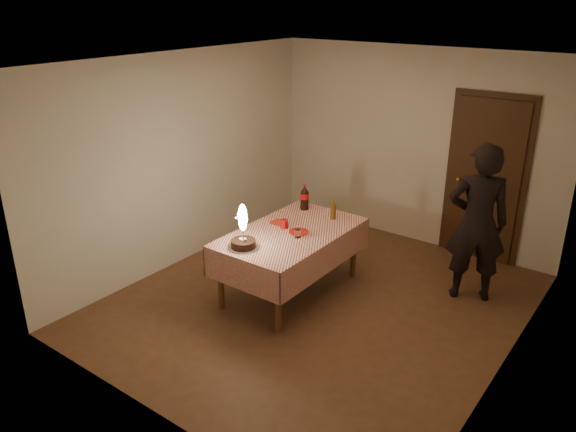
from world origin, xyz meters
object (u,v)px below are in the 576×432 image
object	(u,v)px
clear_cup	(298,233)
photographer	(477,223)
amber_bottle_right	(333,209)
cola_bottle	(305,197)
red_plate	(299,232)
birthday_cake	(243,236)
dining_table	(291,240)
red_cup	(285,224)

from	to	relation	value
clear_cup	photographer	world-z (taller)	photographer
amber_bottle_right	photographer	world-z (taller)	photographer
cola_bottle	red_plate	bearing A→B (deg)	-60.23
birthday_cake	red_plate	world-z (taller)	birthday_cake
dining_table	amber_bottle_right	distance (m)	0.66
birthday_cake	amber_bottle_right	bearing A→B (deg)	75.31
birthday_cake	red_plate	bearing A→B (deg)	71.51
red_cup	amber_bottle_right	world-z (taller)	amber_bottle_right
photographer	birthday_cake	bearing A→B (deg)	-136.38
photographer	red_plate	bearing A→B (deg)	-146.28
birthday_cake	amber_bottle_right	distance (m)	1.27
clear_cup	dining_table	bearing A→B (deg)	151.55
clear_cup	photographer	size ratio (longest dim) A/B	0.05
birthday_cake	red_cup	distance (m)	0.67
red_cup	amber_bottle_right	bearing A→B (deg)	62.85
red_plate	photographer	distance (m)	1.93
red_cup	birthday_cake	bearing A→B (deg)	-92.89
red_plate	clear_cup	size ratio (longest dim) A/B	2.44
birthday_cake	red_plate	distance (m)	0.72
red_cup	cola_bottle	size ratio (longest dim) A/B	0.31
amber_bottle_right	clear_cup	bearing A→B (deg)	-91.84
red_cup	cola_bottle	distance (m)	0.64
dining_table	birthday_cake	world-z (taller)	birthday_cake
clear_cup	amber_bottle_right	xyz separation A→B (m)	(0.02, 0.68, 0.07)
red_cup	clear_cup	world-z (taller)	red_cup
dining_table	red_plate	world-z (taller)	red_plate
cola_bottle	clear_cup	bearing A→B (deg)	-60.09
birthday_cake	cola_bottle	xyz separation A→B (m)	(-0.12, 1.28, 0.03)
red_plate	photographer	size ratio (longest dim) A/B	0.12
clear_cup	amber_bottle_right	world-z (taller)	amber_bottle_right
red_cup	photographer	bearing A→B (deg)	30.98
birthday_cake	red_plate	size ratio (longest dim) A/B	2.18
birthday_cake	amber_bottle_right	world-z (taller)	birthday_cake
dining_table	clear_cup	xyz separation A→B (m)	(0.15, -0.08, 0.15)
red_plate	amber_bottle_right	size ratio (longest dim) A/B	0.86
red_plate	red_cup	world-z (taller)	red_cup
red_plate	clear_cup	xyz separation A→B (m)	(0.07, -0.13, 0.04)
dining_table	photographer	bearing A→B (deg)	33.50
birthday_cake	red_plate	xyz separation A→B (m)	(0.22, 0.67, -0.12)
clear_cup	photographer	xyz separation A→B (m)	(1.53, 1.20, 0.10)
dining_table	amber_bottle_right	bearing A→B (deg)	73.63
red_cup	photographer	distance (m)	2.09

